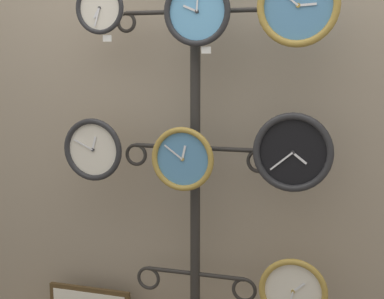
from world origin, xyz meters
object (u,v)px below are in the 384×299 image
(clock_top_right, at_px, (298,5))
(clock_top_center, at_px, (197,12))
(clock_middle_left, at_px, (93,150))
(clock_middle_right, at_px, (293,152))
(display_stand, at_px, (195,243))
(clock_middle_center, at_px, (183,159))
(clock_bottom_right, at_px, (293,291))
(clock_top_left, at_px, (100,8))

(clock_top_right, bearing_deg, clock_top_center, 178.04)
(clock_middle_left, bearing_deg, clock_top_center, -1.14)
(clock_top_center, bearing_deg, clock_middle_right, 1.42)
(clock_middle_left, bearing_deg, display_stand, 11.67)
(clock_top_right, distance_m, clock_middle_left, 1.08)
(clock_top_center, xyz_separation_m, clock_middle_left, (-0.49, 0.01, -0.59))
(clock_middle_left, bearing_deg, clock_middle_center, -2.38)
(display_stand, bearing_deg, clock_bottom_right, -11.14)
(clock_middle_left, xyz_separation_m, clock_middle_center, (0.43, -0.02, -0.02))
(clock_top_right, bearing_deg, clock_middle_right, 103.93)
(clock_top_center, relative_size, clock_middle_right, 0.87)
(clock_top_center, bearing_deg, display_stand, 110.24)
(clock_top_center, height_order, clock_middle_center, clock_top_center)
(clock_middle_right, relative_size, clock_bottom_right, 1.13)
(clock_middle_center, bearing_deg, clock_middle_left, 177.62)
(clock_top_left, xyz_separation_m, clock_middle_right, (0.84, 0.00, -0.59))
(display_stand, xyz_separation_m, clock_middle_center, (-0.02, -0.11, 0.41))
(clock_top_left, height_order, clock_middle_center, clock_top_left)
(clock_bottom_right, bearing_deg, clock_middle_left, -179.77)
(clock_top_left, distance_m, clock_middle_center, 0.74)
(clock_top_center, xyz_separation_m, clock_bottom_right, (0.42, 0.01, -1.15))
(clock_middle_center, xyz_separation_m, clock_middle_right, (0.46, 0.02, 0.05))
(clock_middle_left, bearing_deg, clock_top_left, -4.52)
(clock_middle_left, height_order, clock_bottom_right, clock_middle_left)
(clock_middle_right, bearing_deg, clock_middle_left, -179.99)
(clock_top_right, distance_m, clock_middle_center, 0.78)
(clock_middle_left, bearing_deg, clock_top_right, -1.51)
(display_stand, height_order, clock_top_center, display_stand)
(clock_top_center, height_order, clock_middle_left, clock_top_center)
(display_stand, height_order, clock_middle_center, display_stand)
(display_stand, distance_m, clock_top_center, 1.02)
(clock_top_left, bearing_deg, clock_bottom_right, 0.53)
(clock_top_center, xyz_separation_m, clock_middle_right, (0.40, 0.01, -0.56))
(clock_top_right, bearing_deg, clock_middle_center, 179.29)
(clock_top_left, xyz_separation_m, clock_middle_center, (0.38, -0.01, -0.64))
(clock_middle_left, distance_m, clock_bottom_right, 1.07)
(clock_middle_center, relative_size, clock_bottom_right, 0.96)
(clock_middle_center, height_order, clock_middle_right, clock_middle_right)
(clock_middle_center, relative_size, clock_middle_right, 0.85)
(clock_top_right, xyz_separation_m, clock_middle_right, (-0.01, 0.02, -0.57))
(clock_middle_center, bearing_deg, clock_middle_right, 2.24)
(display_stand, relative_size, clock_middle_center, 7.44)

